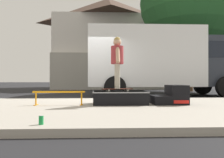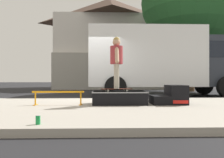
# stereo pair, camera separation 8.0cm
# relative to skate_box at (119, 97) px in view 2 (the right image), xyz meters

# --- Properties ---
(ground_plane) EXTENTS (140.00, 140.00, 0.00)m
(ground_plane) POSITION_rel_skate_box_xyz_m (-0.97, 2.55, -0.30)
(ground_plane) COLOR black
(sidewalk_slab) EXTENTS (50.00, 5.00, 0.12)m
(sidewalk_slab) POSITION_rel_skate_box_xyz_m (-0.97, -0.45, -0.24)
(sidewalk_slab) COLOR #A8A093
(sidewalk_slab) RESTS_ON ground
(skate_box) EXTENTS (1.36, 0.80, 0.33)m
(skate_box) POSITION_rel_skate_box_xyz_m (0.00, 0.00, 0.00)
(skate_box) COLOR black
(skate_box) RESTS_ON sidewalk_slab
(kicker_ramp) EXTENTS (0.85, 0.76, 0.49)m
(kicker_ramp) POSITION_rel_skate_box_xyz_m (1.33, -0.00, 0.02)
(kicker_ramp) COLOR black
(kicker_ramp) RESTS_ON sidewalk_slab
(grind_rail) EXTENTS (1.28, 0.28, 0.34)m
(grind_rail) POSITION_rel_skate_box_xyz_m (-1.52, -0.12, 0.07)
(grind_rail) COLOR orange
(grind_rail) RESTS_ON sidewalk_slab
(skateboard) EXTENTS (0.81, 0.40, 0.07)m
(skateboard) POSITION_rel_skate_box_xyz_m (-0.07, -0.06, 0.21)
(skateboard) COLOR #4C1E14
(skateboard) RESTS_ON skate_box
(skater_kid) EXTENTS (0.32, 0.67, 1.31)m
(skater_kid) POSITION_rel_skate_box_xyz_m (-0.07, -0.06, 0.99)
(skater_kid) COLOR #B7AD99
(skater_kid) RESTS_ON skateboard
(soda_can) EXTENTS (0.07, 0.07, 0.13)m
(soda_can) POSITION_rel_skate_box_xyz_m (-1.31, -2.66, -0.12)
(soda_can) COLOR #198C3F
(soda_can) RESTS_ON sidewalk_slab
(box_truck) EXTENTS (6.91, 2.63, 3.05)m
(box_truck) POSITION_rel_skate_box_xyz_m (2.45, 4.75, 1.40)
(box_truck) COLOR white
(box_truck) RESTS_ON ground
(street_tree_main) EXTENTS (6.96, 6.32, 9.04)m
(street_tree_main) POSITION_rel_skate_box_xyz_m (5.58, 9.03, 5.40)
(street_tree_main) COLOR brown
(street_tree_main) RESTS_ON ground
(house_behind) EXTENTS (9.54, 8.22, 8.40)m
(house_behind) POSITION_rel_skate_box_xyz_m (0.18, 15.77, 3.94)
(house_behind) COLOR silver
(house_behind) RESTS_ON ground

